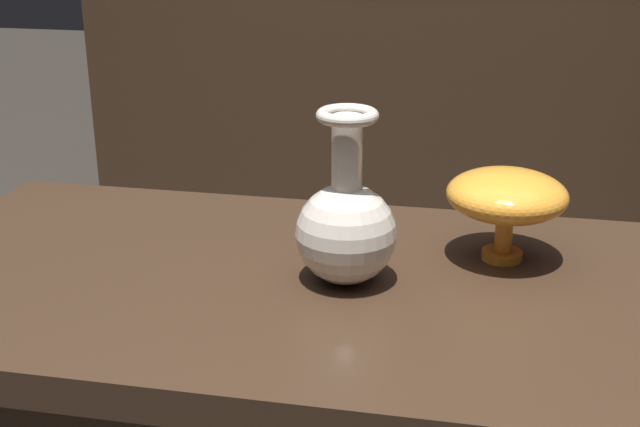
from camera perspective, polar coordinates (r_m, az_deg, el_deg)
back_display_shelf at (r=3.39m, az=6.75°, el=6.62°), size 2.60×0.40×0.99m
vase_centerpiece at (r=1.17m, az=1.74°, el=-0.86°), size 0.14×0.14×0.25m
vase_tall_behind at (r=1.27m, az=12.46°, el=1.11°), size 0.18×0.18×0.14m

